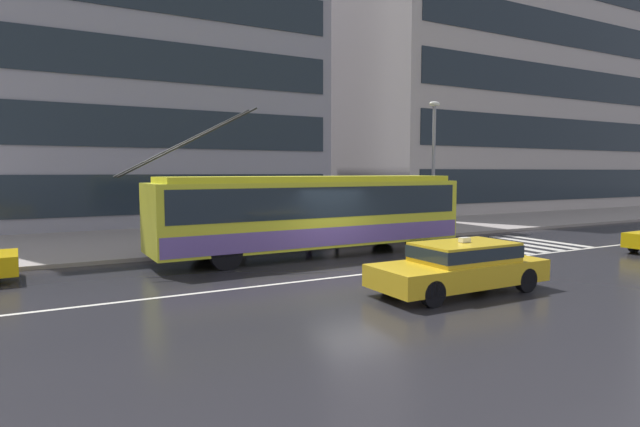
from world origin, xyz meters
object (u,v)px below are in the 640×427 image
trolleybus (314,212)px  taxi_oncoming_near (461,265)px  pedestrian_at_shelter (338,203)px  pedestrian_walking_past (309,220)px  pedestrian_approaching_curb (244,206)px  street_lamp (434,155)px  pedestrian_waiting_by_pole (226,204)px

trolleybus → taxi_oncoming_near: bearing=-84.9°
trolleybus → pedestrian_at_shelter: bearing=44.7°
taxi_oncoming_near → pedestrian_walking_past: 8.95m
pedestrian_approaching_curb → street_lamp: 9.84m
pedestrian_approaching_curb → pedestrian_walking_past: size_ratio=1.24×
pedestrian_at_shelter → street_lamp: bearing=0.4°
taxi_oncoming_near → pedestrian_at_shelter: size_ratio=2.37×
pedestrian_waiting_by_pole → street_lamp: 10.05m
pedestrian_approaching_curb → pedestrian_walking_past: bearing=-2.6°
pedestrian_at_shelter → pedestrian_approaching_curb: bearing=-177.6°
pedestrian_at_shelter → pedestrian_waiting_by_pole: 4.78m
trolleybus → pedestrian_approaching_curb: size_ratio=6.29×
trolleybus → pedestrian_waiting_by_pole: trolleybus is taller
pedestrian_at_shelter → pedestrian_walking_past: 1.69m
pedestrian_walking_past → pedestrian_waiting_by_pole: (-2.74, 2.45, 0.56)m
pedestrian_at_shelter → street_lamp: (5.31, 0.03, 2.12)m
pedestrian_walking_past → taxi_oncoming_near: bearing=-91.7°
pedestrian_approaching_curb → pedestrian_waiting_by_pole: pedestrian_approaching_curb is taller
pedestrian_waiting_by_pole → street_lamp: street_lamp is taller
pedestrian_approaching_curb → pedestrian_waiting_by_pole: size_ratio=1.02×
pedestrian_approaching_curb → street_lamp: (9.61, 0.21, 2.11)m
taxi_oncoming_near → pedestrian_waiting_by_pole: pedestrian_waiting_by_pole is taller
pedestrian_at_shelter → pedestrian_waiting_by_pole: size_ratio=1.00×
taxi_oncoming_near → pedestrian_waiting_by_pole: bearing=102.3°
pedestrian_approaching_curb → pedestrian_at_shelter: bearing=2.4°
pedestrian_at_shelter → trolleybus: bearing=-135.3°
pedestrian_approaching_curb → trolleybus: bearing=-49.1°
trolleybus → pedestrian_approaching_curb: bearing=130.9°
trolleybus → street_lamp: bearing=17.3°
taxi_oncoming_near → street_lamp: 12.10m
trolleybus → taxi_oncoming_near: 6.95m
taxi_oncoming_near → pedestrian_at_shelter: 9.47m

